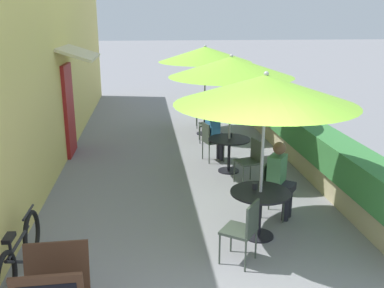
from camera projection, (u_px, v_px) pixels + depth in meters
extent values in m
cube|color=#E0CC6B|center=(64.00, 61.00, 10.24)|extent=(0.24, 14.43, 4.20)
cube|color=maroon|center=(69.00, 110.00, 9.86)|extent=(0.08, 0.96, 2.10)
cube|color=beige|center=(79.00, 53.00, 9.53)|extent=(0.78, 1.80, 0.30)
cube|color=tan|center=(276.00, 132.00, 11.23)|extent=(0.44, 13.43, 0.45)
cube|color=#387A3D|center=(277.00, 113.00, 11.08)|extent=(0.60, 12.76, 0.56)
cylinder|color=black|center=(258.00, 235.00, 6.30)|extent=(0.44, 0.44, 0.02)
cylinder|color=black|center=(259.00, 214.00, 6.20)|extent=(0.06, 0.06, 0.69)
cylinder|color=black|center=(260.00, 192.00, 6.10)|extent=(0.87, 0.87, 0.02)
cylinder|color=#B7B7BC|center=(262.00, 162.00, 5.97)|extent=(0.04, 0.04, 2.32)
cone|color=#8CD138|center=(266.00, 90.00, 5.69)|extent=(2.48, 2.48, 0.40)
sphere|color=#B7B7BC|center=(266.00, 74.00, 5.63)|extent=(0.07, 0.07, 0.07)
cube|color=#384238|center=(277.00, 190.00, 6.82)|extent=(0.56, 0.56, 0.04)
cube|color=#384238|center=(266.00, 176.00, 6.85)|extent=(0.25, 0.33, 0.42)
cylinder|color=#384238|center=(284.00, 210.00, 6.65)|extent=(0.02, 0.02, 0.45)
cylinder|color=#384238|center=(290.00, 201.00, 6.95)|extent=(0.02, 0.02, 0.45)
cylinder|color=#384238|center=(262.00, 205.00, 6.82)|extent=(0.02, 0.02, 0.45)
cylinder|color=#384238|center=(269.00, 197.00, 7.12)|extent=(0.02, 0.02, 0.45)
cylinder|color=#23232D|center=(286.00, 207.00, 6.73)|extent=(0.11, 0.11, 0.47)
cylinder|color=#23232D|center=(289.00, 203.00, 6.86)|extent=(0.11, 0.11, 0.47)
cube|color=#23232D|center=(283.00, 187.00, 6.76)|extent=(0.47, 0.45, 0.12)
cube|color=#4C8456|center=(277.00, 171.00, 6.74)|extent=(0.38, 0.40, 0.50)
sphere|color=brown|center=(279.00, 148.00, 6.62)|extent=(0.20, 0.20, 0.20)
cube|color=#384238|center=(238.00, 230.00, 5.53)|extent=(0.56, 0.56, 0.04)
cube|color=#384238|center=(253.00, 219.00, 5.38)|extent=(0.25, 0.33, 0.42)
cylinder|color=#384238|center=(231.00, 237.00, 5.83)|extent=(0.02, 0.02, 0.45)
cylinder|color=#384238|center=(220.00, 249.00, 5.52)|extent=(0.02, 0.02, 0.45)
cylinder|color=#384238|center=(256.00, 243.00, 5.66)|extent=(0.02, 0.02, 0.45)
cylinder|color=#384238|center=(245.00, 256.00, 5.36)|extent=(0.02, 0.02, 0.45)
cylinder|color=#232328|center=(254.00, 186.00, 6.19)|extent=(0.07, 0.07, 0.09)
cylinder|color=black|center=(229.00, 171.00, 8.97)|extent=(0.44, 0.44, 0.02)
cylinder|color=black|center=(229.00, 155.00, 8.88)|extent=(0.06, 0.06, 0.69)
cylinder|color=black|center=(229.00, 139.00, 8.78)|extent=(0.87, 0.87, 0.02)
cylinder|color=#B7B7BC|center=(230.00, 117.00, 8.65)|extent=(0.04, 0.04, 2.32)
cone|color=#8CD138|center=(231.00, 67.00, 8.36)|extent=(2.48, 2.48, 0.40)
sphere|color=#B7B7BC|center=(231.00, 56.00, 8.30)|extent=(0.07, 0.07, 0.07)
cube|color=#384238|center=(247.00, 162.00, 8.16)|extent=(0.49, 0.49, 0.04)
cube|color=#384238|center=(256.00, 150.00, 8.17)|extent=(0.13, 0.37, 0.42)
cylinder|color=#384238|center=(234.00, 171.00, 8.32)|extent=(0.02, 0.02, 0.45)
cylinder|color=#384238|center=(243.00, 177.00, 8.00)|extent=(0.02, 0.02, 0.45)
cylinder|color=#384238|center=(250.00, 169.00, 8.45)|extent=(0.02, 0.02, 0.45)
cylinder|color=#384238|center=(260.00, 175.00, 8.13)|extent=(0.02, 0.02, 0.45)
cube|color=#384238|center=(213.00, 141.00, 9.54)|extent=(0.49, 0.49, 0.04)
cube|color=#384238|center=(206.00, 133.00, 9.41)|extent=(0.13, 0.37, 0.42)
cylinder|color=#384238|center=(224.00, 152.00, 9.51)|extent=(0.02, 0.02, 0.45)
cylinder|color=#384238|center=(217.00, 148.00, 9.83)|extent=(0.02, 0.02, 0.45)
cylinder|color=#384238|center=(209.00, 154.00, 9.38)|extent=(0.02, 0.02, 0.45)
cylinder|color=#384238|center=(203.00, 150.00, 9.70)|extent=(0.02, 0.02, 0.45)
cylinder|color=#23232D|center=(222.00, 150.00, 9.59)|extent=(0.11, 0.11, 0.47)
cylinder|color=#23232D|center=(219.00, 149.00, 9.73)|extent=(0.11, 0.11, 0.47)
cube|color=#23232D|center=(217.00, 137.00, 9.55)|extent=(0.43, 0.39, 0.12)
cube|color=teal|center=(213.00, 127.00, 9.44)|extent=(0.30, 0.39, 0.50)
sphere|color=#A87556|center=(214.00, 110.00, 9.34)|extent=(0.20, 0.20, 0.20)
cylinder|color=#232328|center=(231.00, 135.00, 8.88)|extent=(0.07, 0.07, 0.09)
cylinder|color=black|center=(204.00, 133.00, 11.87)|extent=(0.44, 0.44, 0.02)
cylinder|color=black|center=(205.00, 121.00, 11.77)|extent=(0.06, 0.06, 0.69)
cylinder|color=black|center=(205.00, 109.00, 11.68)|extent=(0.87, 0.87, 0.02)
cylinder|color=#B7B7BC|center=(205.00, 92.00, 11.54)|extent=(0.04, 0.04, 2.32)
cone|color=#8CD138|center=(205.00, 54.00, 11.26)|extent=(2.48, 2.48, 0.40)
sphere|color=#B7B7BC|center=(205.00, 46.00, 11.20)|extent=(0.07, 0.07, 0.07)
cube|color=#384238|center=(203.00, 112.00, 12.49)|extent=(0.43, 0.43, 0.04)
cube|color=#384238|center=(197.00, 105.00, 12.42)|extent=(0.06, 0.38, 0.42)
cylinder|color=#384238|center=(209.00, 121.00, 12.38)|extent=(0.02, 0.02, 0.45)
cylinder|color=#384238|center=(208.00, 118.00, 12.73)|extent=(0.02, 0.02, 0.45)
cylinder|color=#384238|center=(197.00, 121.00, 12.37)|extent=(0.02, 0.02, 0.45)
cylinder|color=#384238|center=(196.00, 118.00, 12.72)|extent=(0.02, 0.02, 0.45)
cube|color=#384238|center=(207.00, 125.00, 11.00)|extent=(0.43, 0.43, 0.04)
cube|color=#384238|center=(214.00, 117.00, 10.95)|extent=(0.06, 0.38, 0.42)
cylinder|color=#384238|center=(199.00, 132.00, 11.23)|extent=(0.02, 0.02, 0.45)
cylinder|color=#384238|center=(200.00, 135.00, 10.89)|extent=(0.02, 0.02, 0.45)
cylinder|color=#384238|center=(213.00, 131.00, 11.25)|extent=(0.02, 0.02, 0.45)
cylinder|color=#384238|center=(214.00, 135.00, 10.90)|extent=(0.02, 0.02, 0.45)
cylinder|color=#232328|center=(209.00, 108.00, 11.54)|extent=(0.07, 0.07, 0.09)
torus|color=black|center=(32.00, 234.00, 5.69)|extent=(0.07, 0.65, 0.64)
torus|color=black|center=(6.00, 280.00, 4.70)|extent=(0.07, 0.65, 0.64)
cylinder|color=black|center=(19.00, 242.00, 5.15)|extent=(0.06, 0.81, 0.04)
cylinder|color=black|center=(15.00, 262.00, 5.02)|extent=(0.05, 0.59, 0.39)
cylinder|color=black|center=(10.00, 247.00, 4.85)|extent=(0.04, 0.04, 0.23)
cube|color=black|center=(9.00, 238.00, 4.82)|extent=(0.10, 0.22, 0.05)
cylinder|color=black|center=(28.00, 212.00, 5.56)|extent=(0.04, 0.46, 0.03)
cube|color=#422819|center=(58.00, 288.00, 4.31)|extent=(0.64, 0.25, 0.94)
cube|color=black|center=(58.00, 285.00, 4.32)|extent=(0.53, 0.18, 0.71)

